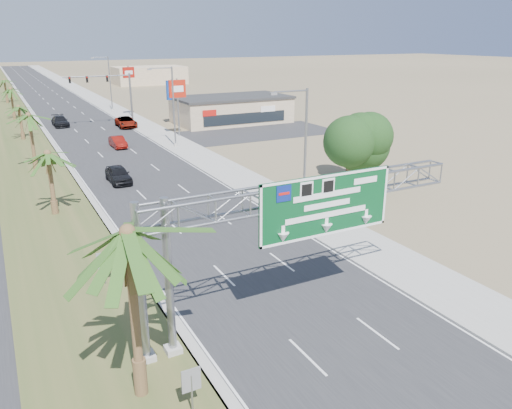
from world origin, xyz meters
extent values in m
cube|color=#28282B|center=(0.00, 110.00, 0.01)|extent=(12.00, 300.00, 0.02)
cube|color=#9E9B93|center=(8.50, 110.00, 0.05)|extent=(4.00, 300.00, 0.10)
cube|color=#3D4E22|center=(-10.00, 110.00, 0.06)|extent=(7.00, 300.00, 0.12)
cylinder|color=gray|center=(-7.20, 10.00, 3.70)|extent=(0.36, 0.36, 7.40)
cylinder|color=gray|center=(-8.40, 10.00, 3.70)|extent=(0.36, 0.36, 7.40)
cube|color=#9E9B93|center=(-7.20, 10.00, 0.20)|extent=(0.70, 0.70, 0.40)
cube|color=#9E9B93|center=(-8.40, 10.00, 0.20)|extent=(0.70, 0.70, 0.40)
cube|color=#07451F|center=(0.50, 9.52, 6.00)|extent=(7.20, 0.12, 3.00)
cube|color=navy|center=(-1.90, 9.44, 6.95)|extent=(0.75, 0.03, 0.75)
cone|color=white|center=(0.50, 9.44, 4.85)|extent=(0.56, 0.56, 0.45)
cylinder|color=brown|center=(-9.20, 8.00, 3.50)|extent=(0.36, 0.36, 7.00)
cylinder|color=brown|center=(-9.20, 8.00, 0.84)|extent=(0.54, 0.54, 1.68)
cylinder|color=brown|center=(-9.50, 32.00, 2.50)|extent=(0.36, 0.36, 5.00)
cylinder|color=brown|center=(-9.50, 32.00, 0.60)|extent=(0.54, 0.54, 1.20)
cylinder|color=brown|center=(-9.50, 48.00, 2.90)|extent=(0.36, 0.36, 5.80)
cylinder|color=brown|center=(-9.50, 48.00, 0.70)|extent=(0.54, 0.54, 1.39)
cylinder|color=brown|center=(-9.50, 66.00, 2.25)|extent=(0.36, 0.36, 4.50)
cylinder|color=brown|center=(-9.50, 66.00, 0.54)|extent=(0.54, 0.54, 1.08)
cylinder|color=brown|center=(-9.50, 85.00, 2.60)|extent=(0.36, 0.36, 5.20)
cylinder|color=brown|center=(-9.50, 85.00, 0.62)|extent=(0.54, 0.54, 1.25)
cylinder|color=brown|center=(-9.50, 110.00, 2.40)|extent=(0.36, 0.36, 4.80)
cylinder|color=brown|center=(-9.50, 110.00, 0.58)|extent=(0.54, 0.54, 1.15)
cylinder|color=gray|center=(7.50, 22.00, 5.00)|extent=(0.20, 0.20, 10.00)
cylinder|color=gray|center=(6.10, 22.00, 9.85)|extent=(2.80, 0.12, 0.12)
cube|color=slate|center=(4.70, 22.00, 9.75)|extent=(0.50, 0.22, 0.18)
cylinder|color=#9E9B93|center=(7.50, 22.00, 0.25)|extent=(0.44, 0.44, 0.50)
cylinder|color=gray|center=(7.50, 52.00, 5.00)|extent=(0.20, 0.20, 10.00)
cylinder|color=gray|center=(6.10, 52.00, 9.85)|extent=(2.80, 0.12, 0.12)
cube|color=slate|center=(4.70, 52.00, 9.75)|extent=(0.50, 0.22, 0.18)
cylinder|color=#9E9B93|center=(7.50, 52.00, 0.25)|extent=(0.44, 0.44, 0.50)
cylinder|color=gray|center=(7.50, 88.00, 5.00)|extent=(0.20, 0.20, 10.00)
cylinder|color=gray|center=(6.10, 88.00, 9.85)|extent=(2.80, 0.12, 0.12)
cube|color=slate|center=(4.70, 88.00, 9.75)|extent=(0.50, 0.22, 0.18)
cylinder|color=#9E9B93|center=(7.50, 88.00, 0.25)|extent=(0.44, 0.44, 0.50)
cylinder|color=gray|center=(7.20, 72.00, 4.00)|extent=(0.28, 0.28, 8.00)
cylinder|color=gray|center=(2.20, 72.00, 7.70)|extent=(10.00, 0.18, 0.18)
cube|color=black|center=(3.70, 71.80, 7.30)|extent=(0.32, 0.18, 0.95)
cube|color=black|center=(0.70, 71.80, 7.30)|extent=(0.32, 0.18, 0.95)
cube|color=black|center=(-1.80, 71.80, 7.30)|extent=(0.32, 0.18, 0.95)
sphere|color=red|center=(3.70, 71.68, 7.60)|extent=(0.22, 0.22, 0.22)
imported|color=black|center=(7.20, 72.00, 7.00)|extent=(0.16, 0.16, 0.60)
cylinder|color=#9E9B93|center=(7.20, 72.00, 0.30)|extent=(0.56, 0.56, 0.60)
cube|color=tan|center=(22.00, 66.00, 2.00)|extent=(18.00, 10.00, 4.00)
cylinder|color=brown|center=(15.00, 26.00, 1.95)|extent=(0.44, 0.44, 3.90)
sphere|color=#193412|center=(15.00, 26.00, 4.55)|extent=(4.50, 4.50, 4.50)
cylinder|color=brown|center=(18.00, 30.00, 1.65)|extent=(0.44, 0.44, 3.30)
sphere|color=#193412|center=(18.00, 30.00, 3.85)|extent=(3.50, 3.50, 3.50)
cylinder|color=gray|center=(-7.80, 6.00, 0.90)|extent=(0.08, 0.08, 1.80)
cube|color=slate|center=(-7.80, 6.00, 1.60)|extent=(0.75, 0.06, 0.95)
cylinder|color=gray|center=(-8.50, 18.00, 0.90)|extent=(0.08, 0.08, 1.80)
cube|color=slate|center=(-8.50, 18.00, 1.60)|extent=(0.75, 0.06, 0.95)
cube|color=tan|center=(30.00, 140.00, 2.50)|extent=(20.00, 12.00, 5.00)
imported|color=black|center=(-2.83, 38.97, 0.81)|extent=(1.91, 4.74, 1.62)
imported|color=#690D09|center=(0.87, 55.09, 0.71)|extent=(1.58, 4.33, 1.42)
imported|color=gray|center=(5.50, 69.51, 0.81)|extent=(2.97, 5.96, 1.62)
imported|color=black|center=(-3.47, 75.25, 0.79)|extent=(2.28, 5.48, 1.58)
cylinder|color=gray|center=(10.36, 58.65, 4.01)|extent=(0.20, 0.20, 8.02)
cube|color=#B61E0E|center=(10.36, 58.65, 6.62)|extent=(2.41, 0.37, 2.40)
cube|color=white|center=(10.36, 58.47, 6.62)|extent=(1.68, 0.09, 0.84)
cylinder|color=gray|center=(12.95, 68.60, 3.57)|extent=(0.20, 0.20, 7.15)
cube|color=navy|center=(12.95, 68.60, 5.45)|extent=(2.02, 0.67, 3.00)
cube|color=white|center=(12.95, 68.42, 5.45)|extent=(1.38, 0.30, 1.05)
cylinder|color=gray|center=(9.00, 79.63, 4.34)|extent=(0.20, 0.20, 8.69)
cube|color=#AA150D|center=(9.00, 79.63, 7.59)|extent=(2.16, 1.06, 1.80)
cube|color=white|center=(9.00, 79.45, 7.59)|extent=(1.45, 0.58, 0.63)
camera|label=1|loc=(-12.81, -8.59, 13.57)|focal=35.00mm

